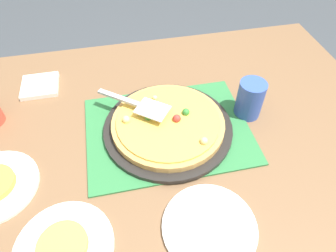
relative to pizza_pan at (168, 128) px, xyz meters
The scene contains 11 objects.
ground_plane 0.76m from the pizza_pan, ahead, with size 8.00×8.00×0.00m, color #3D4247.
dining_table 0.12m from the pizza_pan, ahead, with size 1.40×1.00×0.75m.
placemat 0.01m from the pizza_pan, ahead, with size 0.48×0.36×0.01m, color #2D753D.
pizza_pan is the anchor object (origin of this frame).
pizza 0.02m from the pizza_pan, ahead, with size 0.33×0.33×0.04m.
plate_far_right 0.42m from the pizza_pan, 44.74° to the left, with size 0.22×0.22×0.01m, color white.
plate_side 0.32m from the pizza_pan, 95.67° to the left, with size 0.22×0.22×0.01m, color white.
served_slice_right 0.42m from the pizza_pan, 44.74° to the left, with size 0.11×0.11×0.02m, color #EAB747.
cup_near 0.26m from the pizza_pan, behind, with size 0.08×0.08×0.12m, color #3351AD.
pizza_server 0.11m from the pizza_pan, 38.07° to the right, with size 0.21×0.18×0.01m.
napkin_stack 0.48m from the pizza_pan, 36.19° to the right, with size 0.12×0.12×0.02m, color white.
Camera 1 is at (0.12, 0.58, 1.42)m, focal length 31.81 mm.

